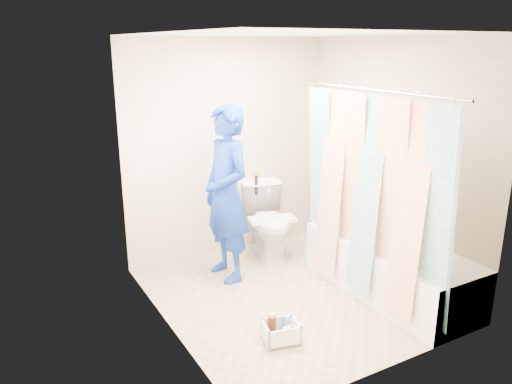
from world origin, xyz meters
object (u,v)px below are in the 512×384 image
plumber (227,194)px  cleaning_caddy (282,333)px  toilet (269,222)px  bathtub (389,267)px

plumber → cleaning_caddy: size_ratio=5.45×
toilet → plumber: plumber is taller
plumber → toilet: bearing=107.2°
plumber → cleaning_caddy: (-0.15, -1.29, -0.81)m
bathtub → plumber: 1.73m
bathtub → toilet: (-0.55, 1.33, 0.14)m
bathtub → toilet: toilet is taller
toilet → plumber: 0.83m
cleaning_caddy → plumber: bearing=96.6°
bathtub → cleaning_caddy: size_ratio=5.37×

